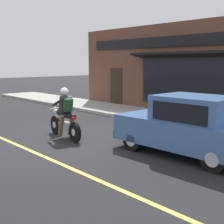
% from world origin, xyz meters
% --- Properties ---
extents(ground_plane, '(80.00, 80.00, 0.00)m').
position_xyz_m(ground_plane, '(0.00, 0.00, 0.00)').
color(ground_plane, black).
extents(sidewalk_curb, '(2.60, 22.00, 0.14)m').
position_xyz_m(sidewalk_curb, '(4.73, 3.00, 0.07)').
color(sidewalk_curb, '#9E9B93').
rests_on(sidewalk_curb, ground).
extents(storefront_building, '(1.25, 11.00, 4.20)m').
position_xyz_m(storefront_building, '(6.26, 1.39, 2.11)').
color(storefront_building, brown).
rests_on(storefront_building, ground).
extents(motorcycle_with_rider, '(0.63, 2.02, 1.62)m').
position_xyz_m(motorcycle_with_rider, '(-0.25, 0.11, 0.68)').
color(motorcycle_with_rider, black).
rests_on(motorcycle_with_rider, ground).
extents(car_hatchback, '(1.76, 3.83, 1.57)m').
position_xyz_m(car_hatchback, '(1.08, -3.61, 0.77)').
color(car_hatchback, black).
rests_on(car_hatchback, ground).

